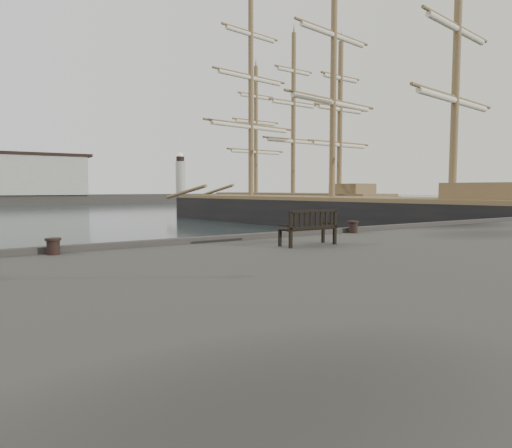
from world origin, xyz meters
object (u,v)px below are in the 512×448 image
(bollard_right, at_px, (353,227))
(tall_ship_far, at_px, (293,208))
(tall_ship_main, at_px, (332,218))
(bench, at_px, (308,234))
(bollard_left, at_px, (53,246))

(bollard_right, height_order, tall_ship_far, tall_ship_far)
(tall_ship_main, bearing_deg, bench, -143.57)
(bollard_left, distance_m, tall_ship_main, 30.87)
(bench, xyz_separation_m, tall_ship_far, (27.07, 36.21, -1.09))
(bollard_left, relative_size, bollard_right, 0.93)
(bollard_right, distance_m, tall_ship_main, 22.73)
(bollard_left, distance_m, bollard_right, 10.88)
(bench, height_order, tall_ship_main, tall_ship_main)
(tall_ship_main, bearing_deg, bollard_right, -139.99)
(bench, bearing_deg, tall_ship_main, 45.89)
(tall_ship_main, xyz_separation_m, tall_ship_far, (8.46, 16.73, 0.08))
(tall_ship_main, relative_size, tall_ship_far, 1.35)
(bench, distance_m, bollard_right, 4.52)
(bollard_right, bearing_deg, bollard_left, 180.00)
(bollard_left, distance_m, tall_ship_far, 48.13)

